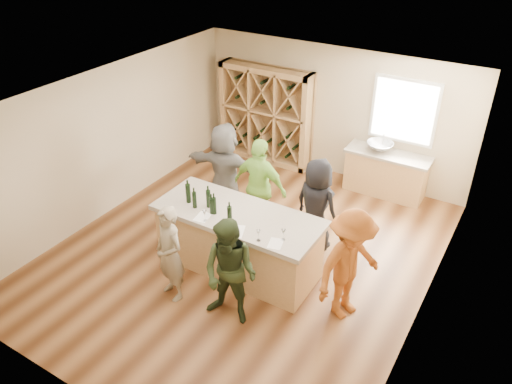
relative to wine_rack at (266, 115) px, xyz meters
The scene contains 34 objects.
floor 3.78m from the wine_rack, 65.36° to the right, with size 6.00×7.00×0.10m, color brown.
ceiling 4.00m from the wine_rack, 65.36° to the right, with size 6.00×7.00×0.10m, color white.
wall_back 1.56m from the wine_rack, 10.57° to the left, with size 6.00×0.10×2.80m, color #C8B591.
wall_front 6.99m from the wine_rack, 77.60° to the right, with size 6.00×0.10×2.80m, color #C8B591.
wall_left 3.63m from the wine_rack, 115.36° to the right, with size 0.10×7.00×2.80m, color #C8B591.
wall_right 5.61m from the wine_rack, 35.70° to the right, with size 0.10×7.00×2.80m, color #C8B591.
window_frame 3.08m from the wine_rack, ahead, with size 1.30×0.06×1.30m, color white.
window_pane 3.07m from the wine_rack, ahead, with size 1.18×0.01×1.18m, color white.
wine_rack is the anchor object (origin of this frame).
back_counter_base 2.98m from the wine_rack, ahead, with size 1.60×0.58×0.86m, color tan.
back_counter_top 2.91m from the wine_rack, ahead, with size 1.70×0.62×0.06m, color #A09483.
sink 2.70m from the wine_rack, ahead, with size 0.54×0.54×0.19m, color silver.
faucet 2.70m from the wine_rack, ahead, with size 0.02×0.02×0.30m, color silver.
tasting_counter_base 4.06m from the wine_rack, 66.07° to the right, with size 2.60×1.00×1.00m, color tan.
tasting_counter_top 4.02m from the wine_rack, 66.07° to the right, with size 2.72×1.12×0.08m, color #A09483.
wine_bottle_a 3.88m from the wine_rack, 78.61° to the right, with size 0.08×0.08×0.33m, color black.
wine_bottle_b 4.00m from the wine_rack, 76.24° to the right, with size 0.07×0.07×0.28m, color black.
wine_bottle_c 3.92m from the wine_rack, 73.25° to the right, with size 0.07×0.07×0.30m, color black.
wine_bottle_d 4.09m from the wine_rack, 71.70° to the right, with size 0.07×0.07×0.27m, color black.
wine_bottle_e 4.09m from the wine_rack, 71.14° to the right, with size 0.07×0.07×0.29m, color black.
wine_glass_a 4.31m from the wine_rack, 72.30° to the right, with size 0.07×0.07×0.19m, color white.
wine_glass_b 4.55m from the wine_rack, 65.76° to the right, with size 0.06×0.06×0.16m, color white.
wine_glass_c 4.71m from the wine_rack, 61.09° to the right, with size 0.07×0.07×0.18m, color white.
wine_glass_e 4.69m from the wine_rack, 56.68° to the right, with size 0.07×0.07×0.18m, color white.
tasting_menu_a 4.23m from the wine_rack, 73.21° to the right, with size 0.21×0.28×0.00m, color white.
tasting_menu_b 4.50m from the wine_rack, 65.51° to the right, with size 0.24×0.33×0.00m, color white.
tasting_menu_c 4.78m from the wine_rack, 58.10° to the right, with size 0.20×0.27×0.00m, color white.
person_near_left 4.90m from the wine_rack, 76.75° to the right, with size 0.58×0.42×1.59m, color gray.
person_near_right 5.18m from the wine_rack, 65.27° to the right, with size 0.82×0.45×1.69m, color #263319.
person_server 5.16m from the wine_rack, 46.48° to the right, with size 1.15×0.54×1.79m, color #994C19.
person_far_mid 2.90m from the wine_rack, 61.77° to the right, with size 1.07×0.55×1.83m, color #8CC64C.
person_far_right 3.52m from the wine_rack, 45.67° to the right, with size 0.84×0.55×1.72m, color black.
person_far_left 2.41m from the wine_rack, 78.21° to the right, with size 1.72×0.62×1.85m, color slate.
wine_bottle_f 4.31m from the wine_rack, 67.08° to the right, with size 0.07×0.07×0.30m, color black.
Camera 1 is at (3.76, -5.85, 5.40)m, focal length 35.00 mm.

